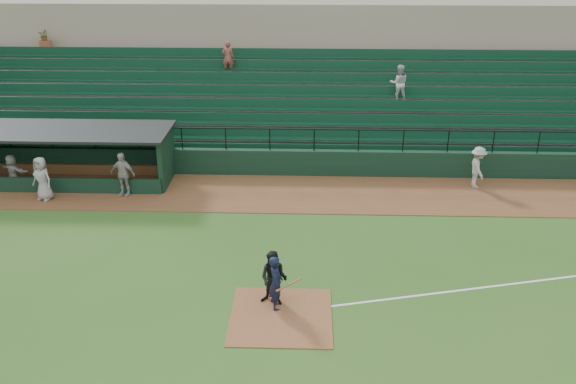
{
  "coord_description": "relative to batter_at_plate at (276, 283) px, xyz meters",
  "views": [
    {
      "loc": [
        0.73,
        -16.22,
        10.7
      ],
      "look_at": [
        0.0,
        5.0,
        1.4
      ],
      "focal_mm": 38.53,
      "sensor_mm": 36.0,
      "label": 1
    }
  ],
  "objects": [
    {
      "name": "dugout_player_a",
      "position": [
        -6.88,
        8.11,
        0.11
      ],
      "size": [
        1.2,
        0.72,
        1.92
      ],
      "primitive_type": "imported",
      "rotation": [
        0.0,
        0.0,
        -0.24
      ],
      "color": "#A7A29C",
      "rests_on": "warning_track"
    },
    {
      "name": "dugout_player_c",
      "position": [
        -11.85,
        8.69,
        -0.07
      ],
      "size": [
        1.51,
        1.01,
        1.56
      ],
      "primitive_type": "imported",
      "rotation": [
        0.0,
        0.0,
        2.73
      ],
      "color": "#9D9993",
      "rests_on": "warning_track"
    },
    {
      "name": "dugout_player_b",
      "position": [
        -10.09,
        7.57,
        0.09
      ],
      "size": [
        1.07,
        0.89,
        1.87
      ],
      "primitive_type": "imported",
      "rotation": [
        0.0,
        0.0,
        -0.38
      ],
      "color": "#A29C98",
      "rests_on": "warning_track"
    },
    {
      "name": "stadium_structure",
      "position": [
        0.17,
        17.0,
        1.43
      ],
      "size": [
        38.0,
        13.08,
        6.4
      ],
      "color": "black",
      "rests_on": "ground"
    },
    {
      "name": "ground",
      "position": [
        0.17,
        0.54,
        -0.88
      ],
      "size": [
        90.0,
        90.0,
        0.0
      ],
      "primitive_type": "plane",
      "color": "#2F571C",
      "rests_on": "ground"
    },
    {
      "name": "foul_line",
      "position": [
        8.17,
        1.74,
        -0.87
      ],
      "size": [
        17.49,
        4.44,
        0.01
      ],
      "primitive_type": "cube",
      "rotation": [
        0.0,
        0.0,
        0.24
      ],
      "color": "white",
      "rests_on": "ground"
    },
    {
      "name": "home_plate_dirt",
      "position": [
        0.17,
        -0.46,
        -0.86
      ],
      "size": [
        3.0,
        3.0,
        0.03
      ],
      "primitive_type": "cube",
      "color": "brown",
      "rests_on": "ground"
    },
    {
      "name": "batter_at_plate",
      "position": [
        0.0,
        0.0,
        0.0
      ],
      "size": [
        1.04,
        0.71,
        1.75
      ],
      "color": "black",
      "rests_on": "ground"
    },
    {
      "name": "warning_track",
      "position": [
        0.17,
        8.54,
        -0.86
      ],
      "size": [
        40.0,
        4.0,
        0.03
      ],
      "primitive_type": "cube",
      "color": "brown",
      "rests_on": "ground"
    },
    {
      "name": "dugout",
      "position": [
        -9.58,
        10.1,
        0.46
      ],
      "size": [
        8.9,
        3.2,
        2.42
      ],
      "color": "black",
      "rests_on": "ground"
    },
    {
      "name": "umpire",
      "position": [
        -0.08,
        0.23,
        0.01
      ],
      "size": [
        1.02,
        0.89,
        1.77
      ],
      "primitive_type": "imported",
      "rotation": [
        0.0,
        0.0,
        -0.28
      ],
      "color": "black",
      "rests_on": "ground"
    },
    {
      "name": "runner",
      "position": [
        8.26,
        9.52,
        0.07
      ],
      "size": [
        0.75,
        1.22,
        1.84
      ],
      "primitive_type": "imported",
      "rotation": [
        0.0,
        0.0,
        1.63
      ],
      "color": "#A9A49E",
      "rests_on": "warning_track"
    }
  ]
}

